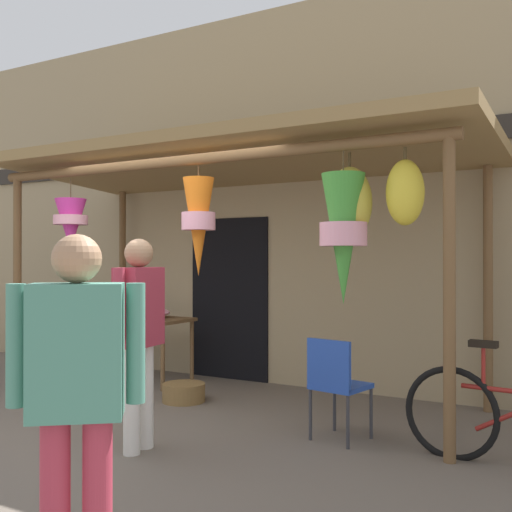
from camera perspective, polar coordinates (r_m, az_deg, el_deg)
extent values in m
plane|color=#60564C|center=(5.75, -10.51, -15.29)|extent=(30.00, 30.00, 0.00)
cube|color=#9E8966|center=(7.52, 1.10, 5.56)|extent=(10.68, 0.25, 4.51)
cube|color=#2D2823|center=(7.47, 0.56, 9.79)|extent=(9.61, 0.04, 0.24)
cube|color=black|center=(7.62, -2.52, -3.97)|extent=(1.10, 0.03, 2.00)
cylinder|color=brown|center=(7.31, -21.43, -2.51)|extent=(0.09, 0.09, 2.41)
cylinder|color=brown|center=(4.69, 17.63, -3.77)|extent=(0.09, 0.09, 2.41)
cylinder|color=brown|center=(8.49, -12.38, -2.22)|extent=(0.09, 0.09, 2.41)
cylinder|color=brown|center=(6.37, 20.88, -2.85)|extent=(0.09, 0.09, 2.41)
cylinder|color=brown|center=(5.74, -6.33, 8.90)|extent=(4.91, 0.10, 0.10)
cylinder|color=brown|center=(7.20, 1.81, 8.22)|extent=(4.91, 0.10, 0.10)
cube|color=olive|center=(6.46, -1.80, 8.94)|extent=(5.21, 2.21, 0.27)
cylinder|color=brown|center=(6.86, -16.94, 6.05)|extent=(0.01, 0.01, 0.22)
cone|color=#D13399|center=(6.83, -16.95, 2.80)|extent=(0.33, 0.33, 0.56)
cylinder|color=pink|center=(6.83, -16.95, 3.24)|extent=(0.36, 0.36, 0.10)
cylinder|color=brown|center=(5.72, -5.40, 7.85)|extent=(0.01, 0.01, 0.11)
cone|color=orange|center=(5.67, -5.40, 2.73)|extent=(0.29, 0.29, 0.91)
cylinder|color=pink|center=(5.68, -5.40, 3.26)|extent=(0.31, 0.31, 0.16)
cylinder|color=brown|center=(4.98, 8.16, 8.67)|extent=(0.01, 0.01, 0.18)
cone|color=green|center=(4.93, 8.17, 1.60)|extent=(0.35, 0.35, 1.05)
cylinder|color=pink|center=(4.93, 8.17, 2.03)|extent=(0.38, 0.38, 0.19)
cylinder|color=#4C3D23|center=(4.92, 13.76, 9.32)|extent=(0.02, 0.02, 0.09)
ellipsoid|color=yellow|center=(4.87, 13.77, 5.80)|extent=(0.30, 0.25, 0.51)
cylinder|color=#4C3D23|center=(5.07, 8.74, 8.90)|extent=(0.02, 0.02, 0.12)
ellipsoid|color=gold|center=(5.03, 8.74, 4.94)|extent=(0.37, 0.32, 0.59)
cube|color=brown|center=(7.60, -10.98, -5.79)|extent=(1.31, 0.66, 0.04)
cylinder|color=brown|center=(7.85, -15.71, -8.48)|extent=(0.05, 0.05, 0.74)
cylinder|color=brown|center=(7.05, -8.72, -9.42)|extent=(0.05, 0.05, 0.74)
cylinder|color=brown|center=(8.25, -12.91, -8.08)|extent=(0.05, 0.05, 0.74)
cylinder|color=brown|center=(7.49, -6.02, -8.88)|extent=(0.05, 0.05, 0.74)
ellipsoid|color=pink|center=(7.58, -10.16, -5.19)|extent=(0.62, 0.43, 0.12)
ellipsoid|color=red|center=(7.48, -9.84, -5.21)|extent=(0.28, 0.22, 0.09)
cube|color=#2347A8|center=(5.19, 7.94, -11.95)|extent=(0.47, 0.47, 0.04)
cube|color=#2347A8|center=(5.00, 6.81, -10.06)|extent=(0.40, 0.11, 0.40)
cylinder|color=#333338|center=(5.30, 10.71, -14.15)|extent=(0.03, 0.03, 0.44)
cylinder|color=#333338|center=(5.48, 7.35, -13.68)|extent=(0.03, 0.03, 0.44)
cylinder|color=#333338|center=(5.00, 8.59, -15.00)|extent=(0.03, 0.03, 0.44)
cylinder|color=#333338|center=(5.19, 5.10, -14.44)|extent=(0.03, 0.03, 0.44)
cylinder|color=brown|center=(6.56, -6.78, -12.56)|extent=(0.45, 0.45, 0.19)
torus|color=black|center=(4.94, 17.79, -13.85)|extent=(0.71, 0.11, 0.71)
cylinder|color=maroon|center=(4.82, 22.70, -13.56)|extent=(0.50, 0.08, 0.31)
cylinder|color=maroon|center=(4.80, 20.49, -9.61)|extent=(0.03, 0.03, 0.30)
cube|color=black|center=(4.78, 20.49, -7.71)|extent=(0.21, 0.10, 0.05)
cylinder|color=silver|center=(5.01, -10.31, -12.75)|extent=(0.13, 0.13, 0.81)
cylinder|color=silver|center=(4.87, -11.54, -13.13)|extent=(0.13, 0.13, 0.81)
cube|color=#B23347|center=(4.83, -10.90, -4.67)|extent=(0.26, 0.42, 0.61)
cylinder|color=#B23347|center=(5.04, -9.24, -4.15)|extent=(0.08, 0.08, 0.55)
cylinder|color=#B23347|center=(4.63, -12.72, -4.49)|extent=(0.08, 0.08, 0.55)
sphere|color=tan|center=(4.82, -10.90, 0.27)|extent=(0.22, 0.22, 0.22)
cylinder|color=#B23347|center=(3.01, -18.27, -21.58)|extent=(0.13, 0.13, 0.79)
cylinder|color=#B23347|center=(2.99, -14.61, -21.75)|extent=(0.13, 0.13, 0.79)
cube|color=#4C8E7A|center=(2.82, -16.43, -8.49)|extent=(0.45, 0.42, 0.59)
cylinder|color=#4C8E7A|center=(2.86, -21.54, -7.76)|extent=(0.08, 0.08, 0.53)
cylinder|color=#4C8E7A|center=(2.79, -11.18, -7.96)|extent=(0.08, 0.08, 0.53)
sphere|color=tan|center=(2.79, -16.41, -0.24)|extent=(0.22, 0.22, 0.22)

